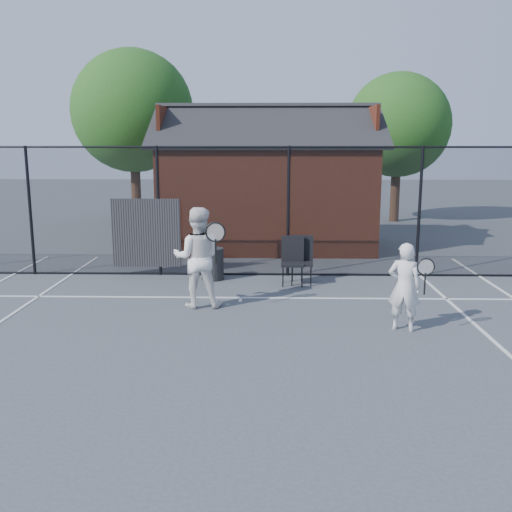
{
  "coord_description": "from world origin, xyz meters",
  "views": [
    {
      "loc": [
        0.57,
        -8.06,
        3.08
      ],
      "look_at": [
        0.33,
        1.82,
        1.1
      ],
      "focal_mm": 40.0,
      "sensor_mm": 36.0,
      "label": 1
    }
  ],
  "objects_px": {
    "player_front": "(405,287)",
    "chair_left": "(293,262)",
    "chair_right": "(302,261)",
    "player_back": "(198,257)",
    "clubhouse": "(267,192)",
    "waste_bin": "(213,264)"
  },
  "relations": [
    {
      "from": "player_front",
      "to": "chair_left",
      "type": "height_order",
      "value": "player_front"
    },
    {
      "from": "chair_right",
      "to": "player_back",
      "type": "bearing_deg",
      "value": -135.06
    },
    {
      "from": "clubhouse",
      "to": "waste_bin",
      "type": "bearing_deg",
      "value": -105.36
    },
    {
      "from": "player_front",
      "to": "chair_left",
      "type": "xyz_separation_m",
      "value": [
        -1.72,
        3.02,
        -0.23
      ]
    },
    {
      "from": "clubhouse",
      "to": "chair_right",
      "type": "xyz_separation_m",
      "value": [
        0.78,
        -4.8,
        -1.09
      ]
    },
    {
      "from": "chair_right",
      "to": "player_front",
      "type": "bearing_deg",
      "value": -60.29
    },
    {
      "from": "clubhouse",
      "to": "waste_bin",
      "type": "relative_size",
      "value": 8.96
    },
    {
      "from": "chair_left",
      "to": "waste_bin",
      "type": "bearing_deg",
      "value": 167.3
    },
    {
      "from": "chair_left",
      "to": "player_back",
      "type": "bearing_deg",
      "value": -135.66
    },
    {
      "from": "chair_left",
      "to": "waste_bin",
      "type": "xyz_separation_m",
      "value": [
        -1.8,
        0.46,
        -0.15
      ]
    },
    {
      "from": "chair_right",
      "to": "waste_bin",
      "type": "distance_m",
      "value": 2.04
    },
    {
      "from": "waste_bin",
      "to": "player_back",
      "type": "bearing_deg",
      "value": -91.63
    },
    {
      "from": "clubhouse",
      "to": "player_back",
      "type": "height_order",
      "value": "clubhouse"
    },
    {
      "from": "chair_left",
      "to": "waste_bin",
      "type": "height_order",
      "value": "chair_left"
    },
    {
      "from": "chair_left",
      "to": "player_front",
      "type": "bearing_deg",
      "value": -58.47
    },
    {
      "from": "chair_left",
      "to": "waste_bin",
      "type": "relative_size",
      "value": 1.42
    },
    {
      "from": "player_back",
      "to": "chair_left",
      "type": "xyz_separation_m",
      "value": [
        1.86,
        1.7,
        -0.44
      ]
    },
    {
      "from": "player_back",
      "to": "waste_bin",
      "type": "relative_size",
      "value": 2.62
    },
    {
      "from": "player_front",
      "to": "chair_right",
      "type": "xyz_separation_m",
      "value": [
        -1.52,
        3.12,
        -0.23
      ]
    },
    {
      "from": "waste_bin",
      "to": "chair_left",
      "type": "bearing_deg",
      "value": -14.5
    },
    {
      "from": "player_front",
      "to": "player_back",
      "type": "relative_size",
      "value": 0.78
    },
    {
      "from": "player_front",
      "to": "waste_bin",
      "type": "xyz_separation_m",
      "value": [
        -3.52,
        3.48,
        -0.38
      ]
    }
  ]
}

